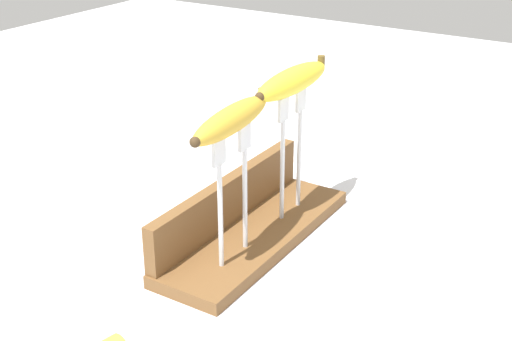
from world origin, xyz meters
TOP-DOWN VIEW (x-y plane):
  - ground_plane at (0.00, 0.00)m, footprint 3.00×3.00m
  - wooden_board at (0.00, 0.00)m, footprint 0.39×0.12m
  - board_backstop at (0.00, 0.05)m, footprint 0.38×0.02m
  - fork_stand_left at (-0.08, -0.01)m, footprint 0.09×0.01m
  - fork_stand_right at (0.08, -0.01)m, footprint 0.08×0.01m
  - banana_raised_left at (-0.08, -0.01)m, footprint 0.19×0.05m
  - banana_raised_right at (0.08, -0.01)m, footprint 0.20×0.04m
  - fork_fallen_near at (-0.01, 0.24)m, footprint 0.11×0.15m

SIDE VIEW (x-z plane):
  - ground_plane at x=0.00m, z-range 0.00..0.00m
  - fork_fallen_near at x=-0.01m, z-range 0.00..0.01m
  - wooden_board at x=0.00m, z-range 0.00..0.02m
  - board_backstop at x=0.00m, z-range 0.02..0.09m
  - fork_stand_left at x=-0.08m, z-range 0.04..0.23m
  - fork_stand_right at x=0.08m, z-range 0.04..0.24m
  - banana_raised_left at x=-0.08m, z-range 0.21..0.25m
  - banana_raised_right at x=0.08m, z-range 0.22..0.26m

